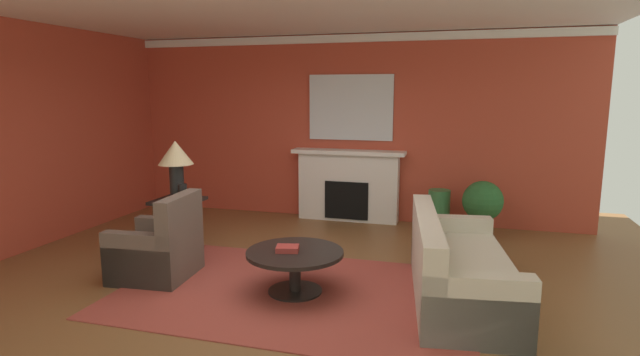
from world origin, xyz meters
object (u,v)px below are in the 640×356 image
at_px(vase_tall_corner, 439,211).
at_px(side_table, 179,222).
at_px(sofa, 457,271).
at_px(table_lamp, 176,158).
at_px(fireplace, 348,187).
at_px(armchair_near_window, 159,251).
at_px(coffee_table, 295,262).
at_px(vase_on_side_table, 183,193).
at_px(potted_plant, 482,205).
at_px(mantel_mirror, 351,108).

bearing_deg(vase_tall_corner, side_table, -149.11).
relative_size(sofa, table_lamp, 2.94).
bearing_deg(side_table, fireplace, 51.74).
xyz_separation_m(sofa, armchair_near_window, (-3.21, -0.28, 0.01)).
bearing_deg(table_lamp, vase_tall_corner, 30.89).
height_order(coffee_table, vase_on_side_table, vase_on_side_table).
relative_size(coffee_table, table_lamp, 1.33).
distance_m(vase_on_side_table, potted_plant, 4.06).
height_order(sofa, side_table, sofa).
bearing_deg(fireplace, sofa, -57.97).
bearing_deg(potted_plant, sofa, -97.71).
bearing_deg(vase_on_side_table, fireplace, 55.67).
relative_size(side_table, potted_plant, 0.84).
relative_size(sofa, armchair_near_window, 2.32).
height_order(sofa, armchair_near_window, armchair_near_window).
bearing_deg(sofa, armchair_near_window, -175.03).
relative_size(mantel_mirror, side_table, 1.93).
bearing_deg(vase_on_side_table, table_lamp, 141.34).
xyz_separation_m(fireplace, sofa, (1.74, -2.78, -0.24)).
distance_m(coffee_table, potted_plant, 3.17).
distance_m(fireplace, vase_tall_corner, 1.49).
relative_size(armchair_near_window, vase_tall_corner, 1.50).
xyz_separation_m(sofa, coffee_table, (-1.60, -0.28, 0.04)).
relative_size(fireplace, potted_plant, 2.16).
relative_size(fireplace, armchair_near_window, 1.89).
bearing_deg(sofa, table_lamp, 170.55).
bearing_deg(vase_on_side_table, potted_plant, 26.32).
height_order(mantel_mirror, armchair_near_window, mantel_mirror).
relative_size(armchair_near_window, side_table, 1.36).
bearing_deg(table_lamp, coffee_table, -24.67).
xyz_separation_m(coffee_table, vase_tall_corner, (1.30, 2.76, -0.02)).
bearing_deg(coffee_table, side_table, 155.33).
relative_size(mantel_mirror, sofa, 0.61).
height_order(mantel_mirror, vase_tall_corner, mantel_mirror).
bearing_deg(armchair_near_window, fireplace, 64.32).
xyz_separation_m(vase_on_side_table, potted_plant, (3.62, 1.79, -0.32)).
bearing_deg(armchair_near_window, mantel_mirror, 65.18).
xyz_separation_m(coffee_table, side_table, (-1.87, 0.86, 0.06)).
relative_size(fireplace, coffee_table, 1.80).
height_order(coffee_table, vase_tall_corner, vase_tall_corner).
bearing_deg(coffee_table, mantel_mirror, 92.46).
xyz_separation_m(mantel_mirror, potted_plant, (2.04, -0.65, -1.31)).
distance_m(coffee_table, table_lamp, 2.24).
height_order(fireplace, vase_tall_corner, fireplace).
bearing_deg(armchair_near_window, sofa, 4.97).
height_order(armchair_near_window, table_lamp, table_lamp).
xyz_separation_m(coffee_table, potted_plant, (1.90, 2.53, 0.16)).
height_order(sofa, potted_plant, sofa).
height_order(side_table, vase_tall_corner, side_table).
bearing_deg(sofa, vase_on_side_table, 172.16).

